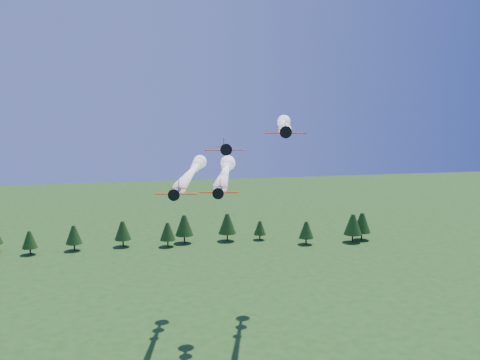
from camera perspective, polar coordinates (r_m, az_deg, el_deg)
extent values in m
cylinder|color=black|center=(91.42, -2.23, -1.09)|extent=(1.99, 5.06, 0.92)
cone|color=black|center=(88.56, -2.33, -1.39)|extent=(1.08, 1.01, 0.92)
cone|color=black|center=(88.01, -2.35, -1.45)|extent=(0.49, 0.49, 0.41)
cylinder|color=black|center=(87.86, -2.36, -1.46)|extent=(1.90, 0.46, 1.94)
cube|color=#DF3803|center=(91.10, -2.24, -1.31)|extent=(6.93, 2.71, 0.11)
cube|color=#DF3803|center=(94.64, -2.13, -0.74)|extent=(2.78, 1.35, 0.06)
cube|color=#DF3803|center=(94.62, -2.13, -0.29)|extent=(0.27, 0.87, 1.34)
ellipsoid|color=#93B2E3|center=(90.54, -2.26, -0.94)|extent=(0.89, 1.22, 0.58)
sphere|color=white|center=(124.79, -1.40, 1.38)|extent=(2.30, 2.30, 2.30)
sphere|color=white|center=(129.01, -1.33, 1.60)|extent=(3.00, 3.00, 3.00)
sphere|color=white|center=(133.23, -1.26, 1.80)|extent=(3.70, 3.70, 3.70)
cylinder|color=black|center=(99.56, -6.78, -1.22)|extent=(2.19, 5.66, 1.03)
cone|color=black|center=(96.38, -7.02, -1.53)|extent=(1.20, 1.12, 1.03)
cone|color=black|center=(95.77, -7.07, -1.60)|extent=(0.54, 0.55, 0.45)
cylinder|color=black|center=(95.60, -7.08, -1.61)|extent=(2.12, 0.50, 2.17)
cube|color=#DF3803|center=(99.21, -6.81, -1.45)|extent=(7.75, 2.97, 0.12)
cube|color=#DF3803|center=(103.13, -6.53, -0.87)|extent=(3.11, 1.49, 0.07)
cube|color=#DF3803|center=(103.11, -6.53, -0.40)|extent=(0.30, 0.98, 1.49)
ellipsoid|color=#93B2E3|center=(98.58, -6.85, -1.07)|extent=(0.99, 1.37, 0.64)
sphere|color=white|center=(138.18, -4.77, 1.40)|extent=(2.30, 2.30, 2.30)
sphere|color=white|center=(143.09, -4.59, 1.63)|extent=(3.00, 3.00, 3.00)
sphere|color=white|center=(148.01, -4.43, 1.85)|extent=(3.70, 3.70, 3.70)
cylinder|color=black|center=(98.32, 4.87, 5.23)|extent=(2.53, 5.69, 1.04)
cone|color=black|center=(95.05, 4.90, 5.13)|extent=(1.26, 1.19, 1.04)
cone|color=black|center=(94.43, 4.91, 5.11)|extent=(0.57, 0.58, 0.46)
cylinder|color=black|center=(94.25, 4.91, 5.10)|extent=(2.11, 0.64, 2.19)
cube|color=#DF3803|center=(97.92, 4.87, 5.02)|extent=(7.79, 3.45, 0.12)
cube|color=#DF3803|center=(102.01, 4.84, 5.36)|extent=(3.15, 1.67, 0.07)
cube|color=#DF3803|center=(102.08, 4.85, 5.83)|extent=(0.36, 0.98, 1.51)
ellipsoid|color=#93B2E3|center=(97.37, 4.88, 5.44)|extent=(1.06, 1.41, 0.65)
sphere|color=white|center=(142.44, 4.61, 6.10)|extent=(2.30, 2.30, 2.30)
sphere|color=white|center=(148.09, 4.59, 6.18)|extent=(3.00, 3.00, 3.00)
sphere|color=white|center=(153.75, 4.57, 6.25)|extent=(3.70, 3.70, 3.70)
cylinder|color=black|center=(108.10, -1.62, 3.44)|extent=(1.83, 6.12, 1.12)
cone|color=black|center=(104.59, -1.51, 3.28)|extent=(1.23, 1.13, 1.12)
cone|color=black|center=(103.93, -1.49, 3.25)|extent=(0.55, 0.56, 0.49)
cylinder|color=black|center=(103.74, -1.48, 3.24)|extent=(2.33, 0.33, 2.35)
cube|color=#DF3803|center=(107.68, -1.61, 3.23)|extent=(8.39, 2.49, 0.13)
cube|color=#DF3803|center=(112.04, -1.74, 3.63)|extent=(3.33, 1.33, 0.08)
cube|color=#DF3803|center=(112.08, -1.75, 4.09)|extent=(0.23, 1.07, 1.62)
ellipsoid|color=#93B2E3|center=(107.06, -1.59, 3.63)|extent=(0.96, 1.43, 0.70)
cylinder|color=#382314|center=(216.90, -7.71, -6.70)|extent=(0.60, 0.60, 2.73)
cone|color=#1C3811|center=(215.72, -7.73, -5.45)|extent=(6.23, 6.23, 7.01)
cylinder|color=#382314|center=(218.90, -21.47, -7.08)|extent=(0.60, 0.60, 2.53)
cone|color=#1C3811|center=(217.81, -21.53, -5.94)|extent=(5.79, 5.79, 6.51)
cylinder|color=#382314|center=(225.66, 2.13, -6.11)|extent=(0.60, 0.60, 2.25)
cone|color=#1C3811|center=(224.71, 2.14, -5.12)|extent=(5.14, 5.14, 5.78)
cylinder|color=#382314|center=(223.58, -1.36, -6.11)|extent=(0.60, 0.60, 3.21)
cone|color=#1C3811|center=(222.24, -1.37, -4.68)|extent=(7.35, 7.35, 8.27)
cylinder|color=#382314|center=(231.16, 12.84, -5.84)|extent=(0.60, 0.60, 3.19)
cone|color=#1C3811|center=(229.87, 12.88, -4.46)|extent=(7.30, 7.30, 8.21)
cylinder|color=#382314|center=(226.49, 11.91, -6.09)|extent=(0.60, 0.60, 3.26)
cone|color=#1C3811|center=(225.15, 11.95, -4.66)|extent=(7.46, 7.46, 8.39)
cylinder|color=#382314|center=(219.91, -12.36, -6.58)|extent=(0.60, 0.60, 2.90)
cone|color=#1C3811|center=(218.68, -12.40, -5.27)|extent=(6.62, 6.62, 7.45)
cylinder|color=#382314|center=(221.38, -5.94, -6.29)|extent=(0.60, 0.60, 3.26)
cone|color=#1C3811|center=(220.01, -5.97, -4.82)|extent=(7.46, 7.46, 8.39)
cylinder|color=#382314|center=(220.04, 7.06, -6.48)|extent=(0.60, 0.60, 2.64)
cone|color=#1C3811|center=(218.91, 7.08, -5.29)|extent=(6.03, 6.03, 6.79)
cylinder|color=#382314|center=(218.93, -17.25, -6.85)|extent=(0.60, 0.60, 2.78)
cone|color=#1C3811|center=(217.74, -17.30, -5.59)|extent=(6.35, 6.35, 7.14)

